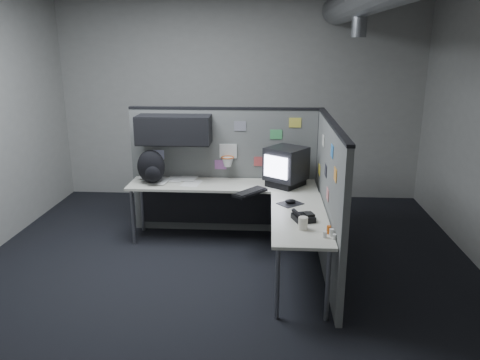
# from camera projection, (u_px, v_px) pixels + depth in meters

# --- Properties ---
(room) EXTENTS (5.62, 5.62, 3.22)m
(room) POSITION_uv_depth(u_px,v_px,m) (280.00, 76.00, 4.38)
(room) COLOR black
(room) RESTS_ON ground
(partition_back) EXTENTS (2.44, 0.42, 1.63)m
(partition_back) POSITION_uv_depth(u_px,v_px,m) (212.00, 158.00, 5.92)
(partition_back) COLOR slate
(partition_back) RESTS_ON ground
(partition_right) EXTENTS (0.07, 2.23, 1.63)m
(partition_right) POSITION_uv_depth(u_px,v_px,m) (329.00, 199.00, 4.91)
(partition_right) COLOR slate
(partition_right) RESTS_ON ground
(desk) EXTENTS (2.31, 2.11, 0.73)m
(desk) POSITION_uv_depth(u_px,v_px,m) (241.00, 201.00, 5.49)
(desk) COLOR beige
(desk) RESTS_ON ground
(monitor) EXTENTS (0.57, 0.57, 0.47)m
(monitor) POSITION_uv_depth(u_px,v_px,m) (286.00, 166.00, 5.61)
(monitor) COLOR black
(monitor) RESTS_ON desk
(keyboard) EXTENTS (0.41, 0.46, 0.04)m
(keyboard) POSITION_uv_depth(u_px,v_px,m) (250.00, 192.00, 5.35)
(keyboard) COLOR black
(keyboard) RESTS_ON desk
(mouse) EXTENTS (0.31, 0.30, 0.05)m
(mouse) POSITION_uv_depth(u_px,v_px,m) (290.00, 202.00, 5.01)
(mouse) COLOR black
(mouse) RESTS_ON desk
(phone) EXTENTS (0.24, 0.25, 0.10)m
(phone) POSITION_uv_depth(u_px,v_px,m) (303.00, 217.00, 4.54)
(phone) COLOR black
(phone) RESTS_ON desk
(bottles) EXTENTS (0.12, 0.17, 0.08)m
(bottles) POSITION_uv_depth(u_px,v_px,m) (330.00, 233.00, 4.17)
(bottles) COLOR silver
(bottles) RESTS_ON desk
(cup) EXTENTS (0.10, 0.10, 0.12)m
(cup) POSITION_uv_depth(u_px,v_px,m) (303.00, 223.00, 4.31)
(cup) COLOR silver
(cup) RESTS_ON desk
(papers) EXTENTS (0.83, 0.58, 0.02)m
(papers) POSITION_uv_depth(u_px,v_px,m) (170.00, 179.00, 5.90)
(papers) COLOR white
(papers) RESTS_ON desk
(backpack) EXTENTS (0.35, 0.31, 0.42)m
(backpack) POSITION_uv_depth(u_px,v_px,m) (151.00, 167.00, 5.71)
(backpack) COLOR black
(backpack) RESTS_ON desk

